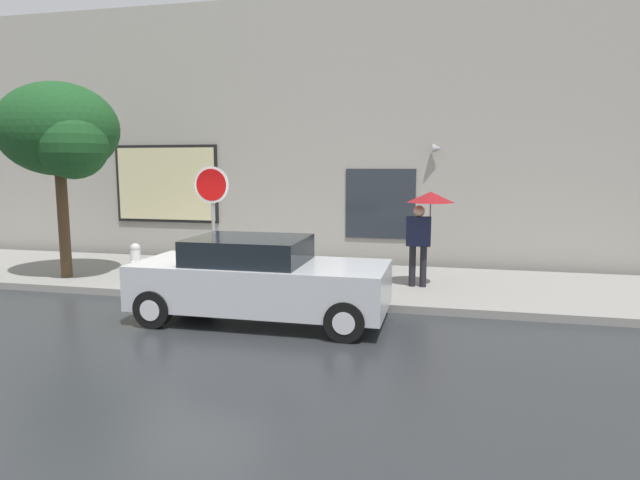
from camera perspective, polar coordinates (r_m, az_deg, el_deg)
ground_plane at (r=10.12m, az=-12.70°, el=-7.79°), size 60.00×60.00×0.00m
sidewalk at (r=12.79m, az=-6.88°, el=-4.02°), size 20.00×4.00×0.15m
building_facade at (r=14.92m, az=-3.88°, el=10.87°), size 20.00×0.67×7.00m
parked_car at (r=9.52m, az=-6.39°, el=-4.15°), size 4.35×1.86×1.46m
fire_hydrant at (r=12.92m, az=-18.75°, el=-2.13°), size 0.30×0.44×0.81m
pedestrian_with_umbrella at (r=11.48m, az=11.08°, el=2.87°), size 0.97×0.97×2.00m
street_tree at (r=13.46m, az=-25.55°, el=10.09°), size 2.74×2.33×4.37m
stop_sign at (r=11.55m, az=-11.24°, el=3.91°), size 0.76×0.10×2.52m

